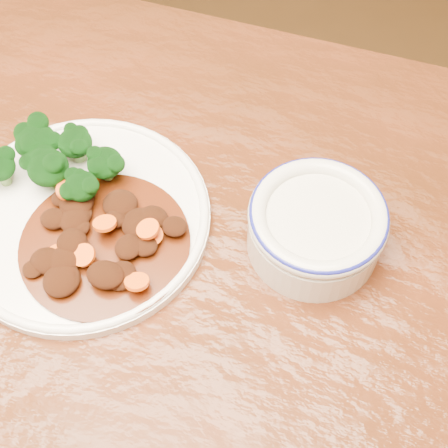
# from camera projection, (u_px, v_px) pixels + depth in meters

# --- Properties ---
(dining_table) EXTENTS (1.53, 0.95, 0.75)m
(dining_table) POSITION_uv_depth(u_px,v_px,m) (42.00, 317.00, 0.70)
(dining_table) COLOR #53210E
(dining_table) RESTS_ON ground
(dinner_plate) EXTENTS (0.27, 0.27, 0.02)m
(dinner_plate) POSITION_uv_depth(u_px,v_px,m) (83.00, 217.00, 0.67)
(dinner_plate) COLOR white
(dinner_plate) RESTS_ON dining_table
(broccoli_florets) EXTENTS (0.14, 0.09, 0.05)m
(broccoli_florets) POSITION_uv_depth(u_px,v_px,m) (55.00, 160.00, 0.67)
(broccoli_florets) COLOR #77A555
(broccoli_florets) RESTS_ON dinner_plate
(mince_stew) EXTENTS (0.18, 0.18, 0.03)m
(mince_stew) POSITION_uv_depth(u_px,v_px,m) (99.00, 240.00, 0.64)
(mince_stew) COLOR #4F1D08
(mince_stew) RESTS_ON dinner_plate
(dip_bowl) EXTENTS (0.14, 0.14, 0.06)m
(dip_bowl) POSITION_uv_depth(u_px,v_px,m) (316.00, 226.00, 0.63)
(dip_bowl) COLOR beige
(dip_bowl) RESTS_ON dining_table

